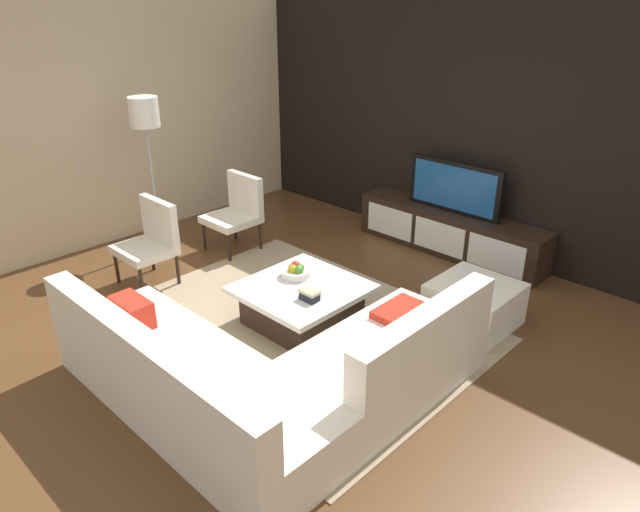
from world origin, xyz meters
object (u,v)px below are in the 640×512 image
ottoman (474,304)px  fruit_bowl (296,271)px  accent_chair_far (237,208)px  accent_chair_near (151,237)px  media_console (450,232)px  television (454,187)px  floor_lamp (145,122)px  sectional_couch (266,372)px  book_stack (309,295)px  coffee_table (302,304)px

ottoman → fruit_bowl: fruit_bowl is taller
ottoman → accent_chair_far: bearing=-172.4°
accent_chair_near → fruit_bowl: 1.64m
media_console → accent_chair_far: bearing=-139.4°
fruit_bowl → television: bearing=82.8°
media_console → fruit_bowl: 2.22m
accent_chair_near → floor_lamp: size_ratio=0.49×
media_console → accent_chair_near: size_ratio=2.63×
sectional_couch → book_stack: (-0.40, 0.85, 0.15)m
sectional_couch → accent_chair_near: bearing=167.7°
media_console → fruit_bowl: fruit_bowl is taller
television → coffee_table: television is taller
ottoman → book_stack: 1.52m
coffee_table → ottoman: bearing=43.7°
fruit_bowl → accent_chair_far: (-1.59, 0.59, 0.05)m
sectional_couch → accent_chair_far: bearing=145.1°
fruit_bowl → floor_lamp: bearing=-178.2°
media_console → ottoman: size_ratio=3.27×
ottoman → book_stack: (-0.90, -1.21, 0.23)m
ottoman → floor_lamp: bearing=-163.6°
floor_lamp → book_stack: 2.87m
television → media_console: bearing=-90.0°
media_console → book_stack: bearing=-87.0°
sectional_couch → ottoman: sectional_couch is taller
floor_lamp → book_stack: floor_lamp is taller
media_console → television: 0.54m
ottoman → accent_chair_far: (-2.90, -0.39, 0.29)m
fruit_bowl → ottoman: bearing=36.9°
coffee_table → book_stack: 0.34m
coffee_table → accent_chair_near: (-1.72, -0.47, 0.29)m
coffee_table → book_stack: bearing=-29.7°
media_console → sectional_couch: 3.32m
media_console → floor_lamp: (-2.53, -2.27, 1.24)m
media_console → accent_chair_far: size_ratio=2.63×
sectional_couch → media_console: bearing=99.1°
ottoman → book_stack: size_ratio=4.02×
media_console → ottoman: (1.03, -1.22, -0.05)m
media_console → coffee_table: 2.30m
television → book_stack: (0.13, -2.43, -0.36)m
accent_chair_near → fruit_bowl: size_ratio=3.11×
accent_chair_far → book_stack: size_ratio=5.00×
ottoman → book_stack: bearing=-126.8°
coffee_table → fruit_bowl: (-0.18, 0.10, 0.23)m
television → coffee_table: bearing=-92.5°
floor_lamp → book_stack: (2.66, -0.16, -1.06)m
accent_chair_near → accent_chair_far: bearing=99.3°
media_console → floor_lamp: size_ratio=1.30×
accent_chair_far → media_console: bearing=38.0°
media_console → fruit_bowl: bearing=-97.2°
book_stack → sectional_couch: bearing=-64.8°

